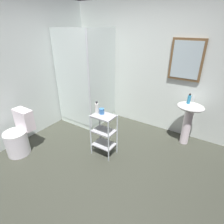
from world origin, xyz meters
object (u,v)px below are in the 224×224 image
toilet (19,137)px  hand_soap_bottle (189,99)px  shower_stall (88,102)px  rinse_cup (102,111)px  storage_cart (104,132)px  lotion_bottle_white (97,108)px  pedestal_sink (189,115)px

toilet → hand_soap_bottle: hand_soap_bottle is taller
shower_stall → hand_soap_bottle: bearing=7.6°
toilet → hand_soap_bottle: bearing=38.6°
rinse_cup → toilet: bearing=-145.9°
storage_cart → rinse_cup: bearing=148.2°
shower_stall → storage_cart: 1.27m
shower_stall → hand_soap_bottle: shower_stall is taller
hand_soap_bottle → lotion_bottle_white: 1.59m
shower_stall → hand_soap_bottle: 2.10m
lotion_bottle_white → rinse_cup: bearing=26.8°
lotion_bottle_white → hand_soap_bottle: bearing=42.2°
shower_stall → pedestal_sink: (2.09, 0.30, 0.12)m
pedestal_sink → toilet: bearing=-141.5°
pedestal_sink → lotion_bottle_white: size_ratio=3.81×
shower_stall → storage_cart: (0.99, -0.80, -0.03)m
pedestal_sink → rinse_cup: 1.58m
pedestal_sink → lotion_bottle_white: bearing=-138.3°
pedestal_sink → rinse_cup: size_ratio=8.79×
toilet → hand_soap_bottle: 2.99m
hand_soap_bottle → lotion_bottle_white: size_ratio=0.84×
toilet → lotion_bottle_white: bearing=34.5°
toilet → hand_soap_bottle: (2.29, 1.83, 0.57)m
lotion_bottle_white → rinse_cup: size_ratio=2.31×
storage_cart → hand_soap_bottle: (1.05, 1.07, 0.45)m
shower_stall → rinse_cup: (0.93, -0.76, 0.32)m
pedestal_sink → rinse_cup: (-1.15, -1.06, 0.21)m
shower_stall → lotion_bottle_white: 1.23m
rinse_cup → storage_cart: bearing=-31.8°
lotion_bottle_white → rinse_cup: (0.07, 0.04, -0.05)m
lotion_bottle_white → rinse_cup: lotion_bottle_white is taller
shower_stall → storage_cart: size_ratio=2.70×
pedestal_sink → storage_cart: size_ratio=1.09×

